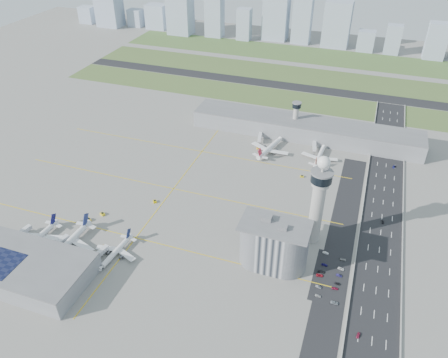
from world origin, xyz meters
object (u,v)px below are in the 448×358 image
(car_lot_8, at_px, (337,284))
(car_hw_4, at_px, (382,133))
(car_hw_2, at_px, (394,167))
(jet_bridge_near_0, at_px, (14,240))
(airplane_near_b, at_px, (68,240))
(tug_2, at_px, (102,214))
(tug_1, at_px, (104,247))
(car_lot_2, at_px, (320,275))
(secondary_tower, at_px, (296,115))
(car_lot_7, at_px, (335,288))
(control_tower, at_px, (319,197))
(car_lot_5, at_px, (326,253))
(jet_bridge_far_0, at_px, (260,135))
(admin_building, at_px, (274,244))
(airplane_near_c, at_px, (115,250))
(car_hw_1, at_px, (383,222))
(car_lot_4, at_px, (325,265))
(car_lot_6, at_px, (334,303))
(car_lot_10, at_px, (341,269))
(airplane_near_a, at_px, (35,237))
(tug_5, at_px, (302,176))
(tug_3, at_px, (155,201))
(car_lot_1, at_px, (318,287))
(car_lot_11, at_px, (343,259))
(car_lot_3, at_px, (321,272))
(car_lot_0, at_px, (318,296))
(jet_bridge_near_1, at_px, (52,250))
(airplane_far_b, at_px, (320,154))
(tug_4, at_px, (258,148))
(car_hw_0, at_px, (358,335))
(car_lot_9, at_px, (339,275))
(jet_bridge_far_1, at_px, (314,144))
(tug_0, at_px, (89,220))
(airplane_far_a, at_px, (270,145))
(jet_bridge_near_2, at_px, (92,262))

(car_lot_8, xyz_separation_m, car_hw_4, (15.56, 204.38, 0.02))
(car_lot_8, height_order, car_hw_2, car_hw_2)
(jet_bridge_near_0, height_order, car_hw_2, jet_bridge_near_0)
(airplane_near_b, distance_m, tug_2, 36.43)
(tug_1, distance_m, car_lot_2, 138.61)
(secondary_tower, distance_m, car_lot_7, 192.09)
(control_tower, bearing_deg, car_lot_5, -46.17)
(control_tower, relative_size, airplane_near_b, 1.45)
(jet_bridge_far_0, relative_size, car_hw_4, 3.96)
(admin_building, height_order, airplane_near_c, admin_building)
(jet_bridge_near_0, relative_size, car_hw_1, 3.82)
(tug_1, relative_size, car_lot_4, 0.87)
(airplane_near_b, xyz_separation_m, airplane_near_c, (32.84, 3.12, -1.38))
(car_lot_6, xyz_separation_m, car_lot_10, (0.34, 28.04, -0.08))
(airplane_near_a, relative_size, tug_5, 14.03)
(tug_3, bearing_deg, car_lot_5, 135.80)
(secondary_tower, xyz_separation_m, admin_building, (21.99, -172.00, -3.50))
(car_lot_1, distance_m, car_lot_11, 29.82)
(tug_1, relative_size, tug_2, 0.97)
(car_lot_3, bearing_deg, car_lot_0, 177.31)
(tug_2, relative_size, car_lot_7, 0.91)
(control_tower, distance_m, airplane_near_b, 162.98)
(jet_bridge_near_1, distance_m, car_lot_10, 182.81)
(tug_1, bearing_deg, car_hw_2, -137.91)
(airplane_far_b, relative_size, car_lot_10, 9.48)
(tug_4, bearing_deg, admin_building, -22.52)
(car_lot_1, relative_size, car_lot_6, 0.81)
(car_hw_0, bearing_deg, tug_4, 130.83)
(tug_2, relative_size, car_hw_1, 0.94)
(car_lot_3, relative_size, car_lot_7, 1.11)
(jet_bridge_near_0, relative_size, tug_1, 4.19)
(jet_bridge_far_0, height_order, car_lot_11, jet_bridge_far_0)
(tug_5, distance_m, car_lot_0, 123.08)
(airplane_near_c, relative_size, car_lot_9, 9.79)
(airplane_near_c, bearing_deg, car_hw_2, 140.77)
(tug_1, xyz_separation_m, car_lot_0, (138.38, 6.13, -0.38))
(admin_building, bearing_deg, car_lot_5, 32.04)
(airplane_near_b, height_order, car_lot_3, airplane_near_b)
(jet_bridge_far_1, height_order, tug_0, jet_bridge_far_1)
(admin_building, xyz_separation_m, car_lot_11, (41.82, 16.83, -14.75))
(car_lot_5, relative_size, car_hw_1, 1.05)
(control_tower, relative_size, jet_bridge_near_0, 4.61)
(airplane_far_a, bearing_deg, car_lot_4, -137.71)
(car_lot_1, height_order, car_lot_11, car_lot_1)
(car_lot_5, relative_size, car_lot_10, 0.99)
(jet_bridge_near_2, relative_size, car_lot_3, 3.36)
(jet_bridge_far_0, height_order, car_hw_2, jet_bridge_far_0)
(airplane_far_a, relative_size, car_lot_5, 11.01)
(car_lot_10, bearing_deg, car_lot_4, 99.91)
(tug_4, xyz_separation_m, car_lot_3, (76.64, -131.16, -0.24))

